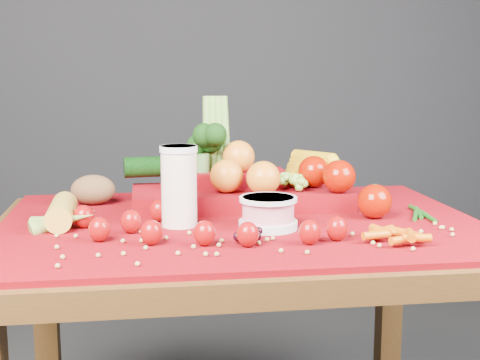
{
  "coord_description": "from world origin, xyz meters",
  "views": [
    {
      "loc": [
        -0.21,
        -1.43,
        1.1
      ],
      "look_at": [
        0.0,
        0.02,
        0.85
      ],
      "focal_mm": 50.0,
      "sensor_mm": 36.0,
      "label": 1
    }
  ],
  "objects": [
    {
      "name": "corn_ear",
      "position": [
        -0.38,
        -0.01,
        0.78
      ],
      "size": [
        0.19,
        0.23,
        0.06
      ],
      "rotation": [
        0.0,
        0.0,
        1.6
      ],
      "color": "gold",
      "rests_on": "red_cloth"
    },
    {
      "name": "baby_carrot_pile",
      "position": [
        0.27,
        -0.22,
        0.78
      ],
      "size": [
        0.18,
        0.18,
        0.03
      ],
      "primitive_type": null,
      "color": "#BF5006",
      "rests_on": "red_cloth"
    },
    {
      "name": "green_bean_pile",
      "position": [
        0.41,
        -0.01,
        0.77
      ],
      "size": [
        0.14,
        0.12,
        0.01
      ],
      "primitive_type": null,
      "color": "#144E12",
      "rests_on": "red_cloth"
    },
    {
      "name": "strawberry_scatter",
      "position": [
        -0.12,
        -0.14,
        0.79
      ],
      "size": [
        0.54,
        0.28,
        0.05
      ],
      "color": "#950006",
      "rests_on": "red_cloth"
    },
    {
      "name": "produce_mound",
      "position": [
        0.04,
        0.15,
        0.82
      ],
      "size": [
        0.6,
        0.35,
        0.27
      ],
      "color": "maroon",
      "rests_on": "red_cloth"
    },
    {
      "name": "red_cloth",
      "position": [
        0.0,
        0.0,
        0.76
      ],
      "size": [
        1.05,
        0.75,
        0.01
      ],
      "primitive_type": "cube",
      "color": "maroon",
      "rests_on": "table"
    },
    {
      "name": "potato",
      "position": [
        -0.34,
        0.23,
        0.8
      ],
      "size": [
        0.11,
        0.08,
        0.07
      ],
      "primitive_type": "ellipsoid",
      "color": "brown",
      "rests_on": "red_cloth"
    },
    {
      "name": "dark_grape_cluster",
      "position": [
        -0.02,
        -0.18,
        0.78
      ],
      "size": [
        0.06,
        0.05,
        0.03
      ],
      "primitive_type": null,
      "color": "black",
      "rests_on": "red_cloth"
    },
    {
      "name": "table",
      "position": [
        0.0,
        0.0,
        0.66
      ],
      "size": [
        1.1,
        0.8,
        0.75
      ],
      "color": "#37220C",
      "rests_on": "ground"
    },
    {
      "name": "milk_glass",
      "position": [
        -0.14,
        -0.03,
        0.85
      ],
      "size": [
        0.08,
        0.08,
        0.17
      ],
      "rotation": [
        0.0,
        0.0,
        -0.03
      ],
      "color": "beige",
      "rests_on": "red_cloth"
    },
    {
      "name": "yogurt_bowl",
      "position": [
        0.05,
        -0.08,
        0.8
      ],
      "size": [
        0.12,
        0.12,
        0.07
      ],
      "rotation": [
        0.0,
        0.0,
        0.29
      ],
      "color": "silver",
      "rests_on": "red_cloth"
    },
    {
      "name": "soybean_scatter",
      "position": [
        0.0,
        -0.2,
        0.77
      ],
      "size": [
        0.84,
        0.24,
        0.01
      ],
      "primitive_type": null,
      "color": "tan",
      "rests_on": "red_cloth"
    }
  ]
}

